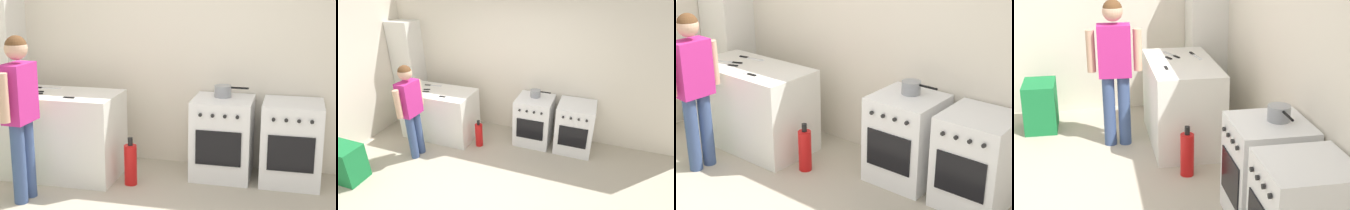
{
  "view_description": "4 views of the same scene",
  "coord_description": "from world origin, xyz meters",
  "views": [
    {
      "loc": [
        1.07,
        -3.62,
        2.04
      ],
      "look_at": [
        -0.01,
        0.66,
        0.97
      ],
      "focal_mm": 55.0,
      "sensor_mm": 36.0,
      "label": 1
    },
    {
      "loc": [
        1.26,
        -2.45,
        2.69
      ],
      "look_at": [
        0.04,
        0.97,
        0.95
      ],
      "focal_mm": 28.0,
      "sensor_mm": 36.0,
      "label": 2
    },
    {
      "loc": [
        2.65,
        -2.23,
        2.51
      ],
      "look_at": [
        0.24,
        0.77,
        0.99
      ],
      "focal_mm": 55.0,
      "sensor_mm": 36.0,
      "label": 3
    },
    {
      "loc": [
        3.84,
        0.25,
        2.31
      ],
      "look_at": [
        0.08,
        0.94,
        0.94
      ],
      "focal_mm": 55.0,
      "sensor_mm": 36.0,
      "label": 4
    }
  ],
  "objects": [
    {
      "name": "ground_plane",
      "position": [
        0.0,
        0.0,
        0.0
      ],
      "size": [
        8.0,
        8.0,
        0.0
      ],
      "primitive_type": "plane",
      "color": "#ADA38E"
    },
    {
      "name": "back_wall",
      "position": [
        0.0,
        1.95,
        1.3
      ],
      "size": [
        6.0,
        0.1,
        2.6
      ],
      "primitive_type": "cube",
      "color": "silver",
      "rests_on": "ground"
    },
    {
      "name": "side_wall_left",
      "position": [
        -2.6,
        0.4,
        1.3
      ],
      "size": [
        0.1,
        3.1,
        2.6
      ],
      "primitive_type": "cube",
      "color": "silver",
      "rests_on": "ground"
    },
    {
      "name": "counter_unit",
      "position": [
        -1.35,
        1.2,
        0.45
      ],
      "size": [
        1.3,
        0.7,
        0.9
      ],
      "primitive_type": "cube",
      "color": "silver",
      "rests_on": "ground"
    },
    {
      "name": "oven_left",
      "position": [
        0.35,
        1.58,
        0.43
      ],
      "size": [
        0.62,
        0.62,
        0.85
      ],
      "color": "white",
      "rests_on": "ground"
    },
    {
      "name": "oven_right",
      "position": [
        1.06,
        1.58,
        0.43
      ],
      "size": [
        0.6,
        0.62,
        0.85
      ],
      "color": "white",
      "rests_on": "ground"
    },
    {
      "name": "pot",
      "position": [
        0.33,
        1.65,
        0.91
      ],
      "size": [
        0.36,
        0.18,
        0.12
      ],
      "color": "gray",
      "rests_on": "oven_left"
    },
    {
      "name": "knife_utility",
      "position": [
        -1.18,
        1.0,
        0.9
      ],
      "size": [
        0.25,
        0.04,
        0.01
      ],
      "color": "silver",
      "rests_on": "counter_unit"
    },
    {
      "name": "knife_carving",
      "position": [
        -1.58,
        1.39,
        0.9
      ],
      "size": [
        0.33,
        0.08,
        0.01
      ],
      "color": "silver",
      "rests_on": "counter_unit"
    },
    {
      "name": "knife_bread",
      "position": [
        -1.65,
        1.14,
        0.9
      ],
      "size": [
        0.34,
        0.15,
        0.01
      ],
      "color": "silver",
      "rests_on": "counter_unit"
    },
    {
      "name": "knife_chef",
      "position": [
        -1.6,
        1.05,
        0.9
      ],
      "size": [
        0.3,
        0.15,
        0.01
      ],
      "color": "silver",
      "rests_on": "counter_unit"
    },
    {
      "name": "person",
      "position": [
        -1.38,
        0.5,
        0.93
      ],
      "size": [
        0.21,
        0.57,
        1.57
      ],
      "color": "#384C7A",
      "rests_on": "ground"
    },
    {
      "name": "fire_extinguisher",
      "position": [
        -0.52,
        1.1,
        0.22
      ],
      "size": [
        0.13,
        0.13,
        0.5
      ],
      "color": "red",
      "rests_on": "ground"
    },
    {
      "name": "recycling_crate_lower",
      "position": [
        -2.0,
        -0.35,
        0.14
      ],
      "size": [
        0.52,
        0.36,
        0.28
      ],
      "primitive_type": "cube",
      "color": "#197238",
      "rests_on": "ground"
    },
    {
      "name": "recycling_crate_upper",
      "position": [
        -2.0,
        -0.35,
        0.42
      ],
      "size": [
        0.52,
        0.36,
        0.28
      ],
      "primitive_type": "cube",
      "color": "#197238",
      "rests_on": "recycling_crate_lower"
    },
    {
      "name": "larder_cabinet",
      "position": [
        -2.3,
        1.68,
        1.0
      ],
      "size": [
        0.48,
        0.44,
        2.0
      ],
      "primitive_type": "cube",
      "color": "silver",
      "rests_on": "ground"
    }
  ]
}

